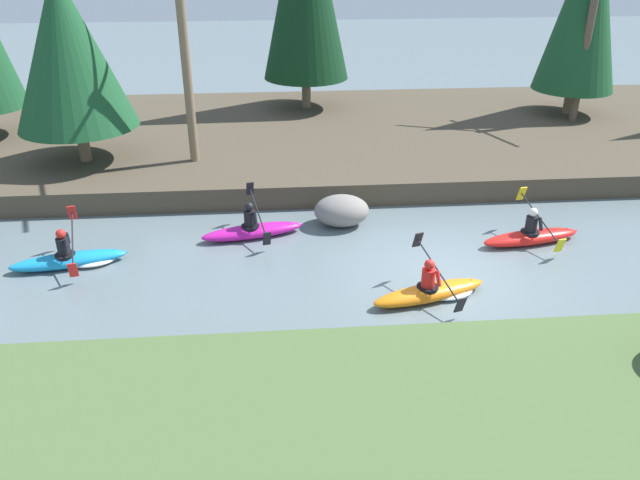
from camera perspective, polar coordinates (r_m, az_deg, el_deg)
The scene contains 12 objects.
ground_plane at distance 15.04m, azimuth 11.91°, elevation -3.38°, with size 90.00×90.00×0.00m, color slate.
riverbank_near at distance 10.38m, azimuth 21.37°, elevation -17.85°, with size 44.00×5.85×0.85m.
riverbank_far at distance 23.89m, azimuth 5.49°, elevation 9.49°, with size 44.00×11.57×0.69m.
conifer_tree_left at distance 20.67m, azimuth -22.14°, elevation 15.80°, with size 3.64×3.64×5.77m.
conifer_tree_centre at distance 26.59m, azimuth 23.22°, elevation 19.48°, with size 3.07×3.07×7.53m.
bare_tree_upstream at distance 19.73m, azimuth -12.15°, elevation 16.60°, with size 3.98×3.93×7.25m.
bare_tree_mid_upstream at distance 25.83m, azimuth 23.26°, elevation 16.61°, with size 3.57×3.53×6.48m.
kayaker_lead at distance 17.10m, azimuth 18.80°, elevation 0.40°, with size 2.79×2.06×1.20m.
kayaker_middle at distance 14.06m, azimuth 10.35°, elevation -4.57°, with size 2.77×2.04×1.20m.
kayaker_trailing at distance 16.59m, azimuth -6.13°, elevation 0.96°, with size 2.79×2.05×1.20m.
kayaker_far_back at distance 16.26m, azimuth -21.62°, elevation -1.59°, with size 2.79×2.06×1.20m.
boulder_midstream at distance 17.12m, azimuth 1.98°, elevation 2.70°, with size 1.51×1.18×0.85m.
Camera 1 is at (-4.16, -12.40, 7.42)m, focal length 35.00 mm.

